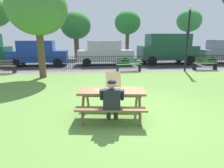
% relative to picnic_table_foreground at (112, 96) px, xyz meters
% --- Properties ---
extents(ground, '(28.00, 12.07, 0.02)m').
position_rel_picnic_table_foreground_xyz_m(ground, '(0.72, 2.08, -0.61)').
color(ground, olive).
extents(cobblestone_walkway, '(28.00, 1.40, 0.01)m').
position_rel_picnic_table_foreground_xyz_m(cobblestone_walkway, '(0.72, 7.41, -0.60)').
color(cobblestone_walkway, slate).
extents(street_asphalt, '(28.00, 6.96, 0.01)m').
position_rel_picnic_table_foreground_xyz_m(street_asphalt, '(0.72, 11.59, -0.60)').
color(street_asphalt, '#424247').
extents(picnic_table_foreground, '(1.97, 1.69, 0.79)m').
position_rel_picnic_table_foreground_xyz_m(picnic_table_foreground, '(0.00, 0.00, 0.00)').
color(picnic_table_foreground, brown).
rests_on(picnic_table_foreground, ground).
extents(pizza_box_open, '(0.45, 0.54, 0.45)m').
position_rel_picnic_table_foreground_xyz_m(pizza_box_open, '(0.07, 0.12, 0.28)').
color(pizza_box_open, tan).
rests_on(pizza_box_open, picnic_table_foreground).
extents(pizza_slice_on_table, '(0.30, 0.25, 0.02)m').
position_rel_picnic_table_foreground_xyz_m(pizza_slice_on_table, '(-0.34, 0.04, 0.18)').
color(pizza_slice_on_table, '#E2C151').
rests_on(pizza_slice_on_table, picnic_table_foreground).
extents(adult_at_table, '(0.63, 0.62, 1.19)m').
position_rel_picnic_table_foreground_xyz_m(adult_at_table, '(-0.04, -0.50, 0.06)').
color(adult_at_table, '#363636').
rests_on(adult_at_table, ground).
extents(iron_fence_streetside, '(23.85, 0.03, 0.97)m').
position_rel_picnic_table_foreground_xyz_m(iron_fence_streetside, '(0.72, 8.11, -0.10)').
color(iron_fence_streetside, black).
rests_on(iron_fence_streetside, ground).
extents(park_bench_left, '(1.63, 0.60, 0.85)m').
position_rel_picnic_table_foreground_xyz_m(park_bench_left, '(-6.13, 7.27, -0.18)').
color(park_bench_left, brown).
rests_on(park_bench_left, ground).
extents(park_bench_center, '(1.63, 0.59, 0.85)m').
position_rel_picnic_table_foreground_xyz_m(park_bench_center, '(1.86, 7.27, -0.18)').
color(park_bench_center, '#2B6835').
rests_on(park_bench_center, ground).
extents(park_bench_right, '(1.61, 0.48, 0.85)m').
position_rel_picnic_table_foreground_xyz_m(park_bench_right, '(7.18, 7.27, -0.18)').
color(park_bench_right, '#2E5F26').
rests_on(park_bench_right, ground).
extents(lamp_post_walkway, '(0.28, 0.28, 4.11)m').
position_rel_picnic_table_foreground_xyz_m(lamp_post_walkway, '(5.58, 6.95, 1.91)').
color(lamp_post_walkway, black).
rests_on(lamp_post_walkway, ground).
extents(tree_midground_left, '(3.08, 3.08, 5.04)m').
position_rel_picnic_table_foreground_xyz_m(tree_midground_left, '(-3.29, 5.78, 3.03)').
color(tree_midground_left, brown).
rests_on(tree_midground_left, ground).
extents(parked_car_left, '(4.48, 2.07, 1.94)m').
position_rel_picnic_table_foreground_xyz_m(parked_car_left, '(-4.75, 10.52, 0.41)').
color(parked_car_left, navy).
rests_on(parked_car_left, ground).
extents(parked_car_center, '(4.45, 2.02, 1.94)m').
position_rel_picnic_table_foreground_xyz_m(parked_car_center, '(0.47, 10.52, 0.41)').
color(parked_car_center, '#B5B1BA').
rests_on(parked_car_center, ground).
extents(parked_car_right, '(4.76, 2.20, 2.46)m').
position_rel_picnic_table_foreground_xyz_m(parked_car_right, '(5.70, 10.52, 0.71)').
color(parked_car_right, '#1B4931').
rests_on(parked_car_right, ground).
extents(parked_car_far_right, '(3.96, 1.94, 1.98)m').
position_rel_picnic_table_foreground_xyz_m(parked_car_far_right, '(10.61, 10.52, 0.41)').
color(parked_car_far_right, slate).
rests_on(parked_car_far_right, ground).
extents(far_tree_midleft, '(3.11, 3.11, 4.80)m').
position_rel_picnic_table_foreground_xyz_m(far_tree_midleft, '(-2.19, 15.95, 2.75)').
color(far_tree_midleft, brown).
rests_on(far_tree_midleft, ground).
extents(far_tree_center, '(2.74, 2.74, 4.95)m').
position_rel_picnic_table_foreground_xyz_m(far_tree_center, '(3.29, 15.95, 3.07)').
color(far_tree_center, brown).
rests_on(far_tree_center, ground).
extents(far_tree_midright, '(2.67, 2.67, 5.17)m').
position_rel_picnic_table_foreground_xyz_m(far_tree_midright, '(10.14, 15.95, 3.31)').
color(far_tree_midright, brown).
rests_on(far_tree_midright, ground).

